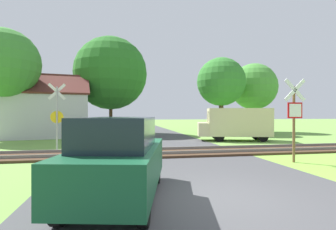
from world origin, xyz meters
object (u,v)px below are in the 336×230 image
Objects in this scene: house at (46,114)px; parked_car at (119,158)px; tree_center at (111,73)px; tree_far at (254,87)px; mail_truck at (236,123)px; tree_right at (221,82)px; stop_sign_near at (294,115)px; crossing_sign_far at (57,113)px; tree_left at (4,63)px.

house is 1.70× the size of parked_car.
tree_far is at bearing -0.83° from tree_center.
mail_truck is at bearing -42.69° from tree_center.
tree_right is (10.12, -1.99, -0.82)m from tree_center.
mail_truck is at bearing -98.33° from stop_sign_near.
crossing_sign_far is 0.44× the size of tree_left.
tree_center is 12.69m from mail_truck.
crossing_sign_far is 0.81× the size of parked_car.
crossing_sign_far is at bearing 117.13° from mail_truck.
tree_far is 1.35× the size of mail_truck.
parked_car is at bearing -80.27° from house.
tree_center reaches higher than crossing_sign_far.
tree_center reaches higher than tree_far.
crossing_sign_far is 8.21m from tree_left.
stop_sign_near is 8.20m from mail_truck.
tree_center reaches higher than parked_car.
mail_truck is (15.89, -3.13, -4.15)m from tree_left.
stop_sign_near is 18.64m from tree_left.
tree_right is 7.19m from mail_truck.
tree_far reaches higher than house.
tree_center is 1.74× the size of mail_truck.
house reaches higher than parked_car.
crossing_sign_far reaches higher than mail_truck.
stop_sign_near is 0.44× the size of house.
crossing_sign_far is (-9.73, 5.47, 0.09)m from stop_sign_near.
house is (-2.61, 8.16, -0.04)m from crossing_sign_far.
tree_center is 1.15× the size of tree_left.
tree_left is at bearing -170.33° from tree_right.
crossing_sign_far is 9.27m from parked_car.
tree_center is (5.01, 2.50, 3.78)m from house.
stop_sign_near reaches higher than parked_car.
tree_center reaches higher than tree_right.
tree_left is at bearing -140.52° from house.
tree_left is (-14.48, 11.19, 3.56)m from stop_sign_near.
stop_sign_near is at bearing -57.04° from house.
tree_center reaches higher than mail_truck.
mail_truck is at bearing -125.75° from tree_far.
tree_right reaches higher than crossing_sign_far.
crossing_sign_far is at bearing -145.31° from tree_right.
tree_far is at bearing -21.70° from mail_truck.
tree_far is 0.90× the size of tree_left.
stop_sign_near is 11.16m from crossing_sign_far.
stop_sign_near is 7.36m from parked_car.
tree_far reaches higher than stop_sign_near.
tree_far is at bearing -112.31° from stop_sign_near.
tree_right is 20.08m from parked_car.
house is 0.93× the size of tree_left.
tree_center is at bearing 61.37° from mail_truck.
tree_right is at bearing -11.12° from tree_center.
tree_right reaches higher than stop_sign_near.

